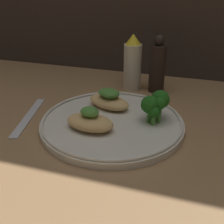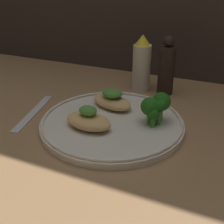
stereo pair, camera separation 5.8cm
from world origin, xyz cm
name	(u,v)px [view 1 (the left image)]	position (x,y,z in cm)	size (l,w,h in cm)	color
ground_plane	(112,128)	(0.00, 0.00, -0.50)	(180.00, 180.00, 1.00)	#936D47
plate	(112,122)	(0.00, 0.00, 0.99)	(30.21, 30.21, 2.00)	silver
grilled_meat_front	(90,121)	(-3.11, -4.62, 3.11)	(10.33, 6.81, 4.71)	tan
grilled_meat_middle	(109,100)	(-2.61, 6.05, 3.15)	(11.55, 8.72, 4.46)	tan
broccoli_bunch	(155,104)	(8.47, 2.66, 5.22)	(5.54, 6.34, 6.36)	#4C8E38
sauce_bottle	(133,63)	(-1.16, 22.50, 7.25)	(4.86, 4.86, 15.15)	beige
pepper_grinder	(157,67)	(5.64, 22.50, 6.98)	(4.24, 4.24, 15.41)	black
fork	(29,116)	(-19.27, -1.65, 0.30)	(6.06, 18.75, 0.60)	silver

